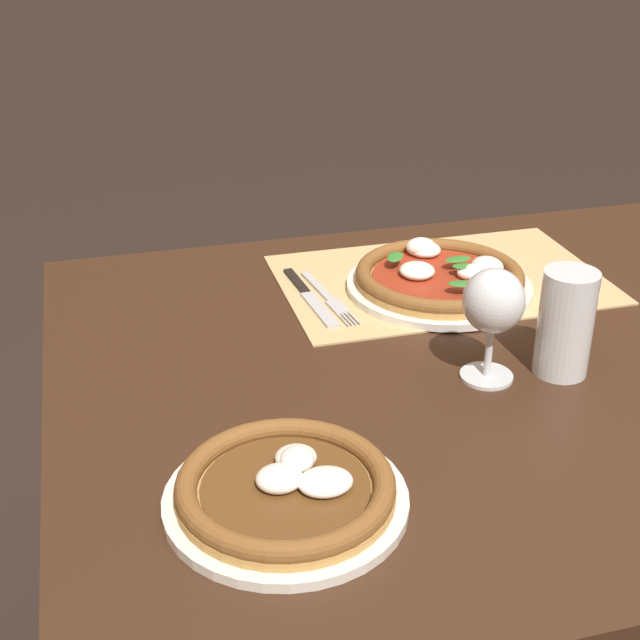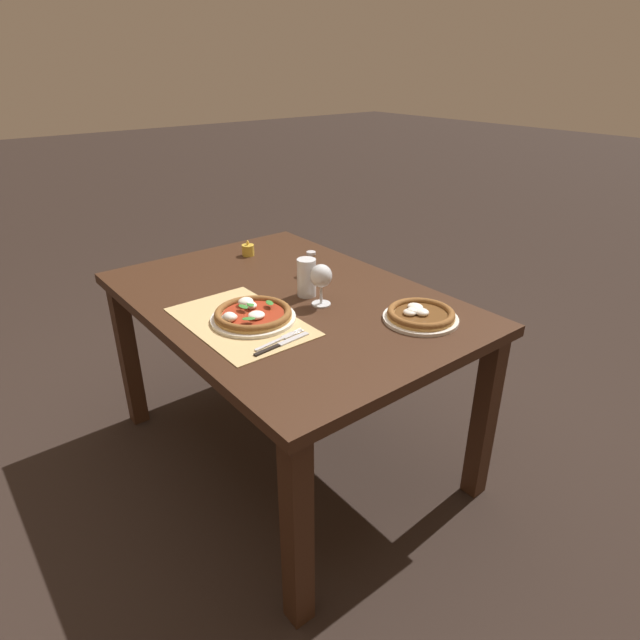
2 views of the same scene
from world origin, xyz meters
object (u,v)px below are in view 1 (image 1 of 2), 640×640
object	(u,v)px
pizza_near	(440,277)
pint_glass	(565,325)
fork	(328,298)
pizza_far	(287,489)
knife	(309,297)
wine_glass	(493,306)

from	to	relation	value
pizza_near	pint_glass	bearing A→B (deg)	101.91
fork	pizza_far	bearing A→B (deg)	69.30
knife	fork	bearing A→B (deg)	158.26
wine_glass	knife	size ratio (longest dim) A/B	0.72
fork	knife	distance (m)	0.03
pizza_far	pint_glass	xyz separation A→B (m)	(-0.42, -0.18, 0.05)
wine_glass	pint_glass	distance (m)	0.11
pizza_near	pint_glass	size ratio (longest dim) A/B	2.02
wine_glass	knife	bearing A→B (deg)	-60.17
pizza_far	knife	distance (m)	0.50
pizza_near	pint_glass	world-z (taller)	pint_glass
pizza_near	knife	distance (m)	0.21
pizza_near	fork	size ratio (longest dim) A/B	1.46
pizza_far	knife	world-z (taller)	pizza_far
pint_glass	fork	size ratio (longest dim) A/B	0.72
fork	pint_glass	bearing A→B (deg)	129.60
pint_glass	wine_glass	bearing A→B (deg)	-5.79
pint_glass	pizza_far	bearing A→B (deg)	23.00
pizza_near	pizza_far	size ratio (longest dim) A/B	1.12
pizza_near	fork	bearing A→B (deg)	-3.16
wine_glass	knife	world-z (taller)	wine_glass
pizza_near	wine_glass	xyz separation A→B (m)	(0.04, 0.27, 0.08)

